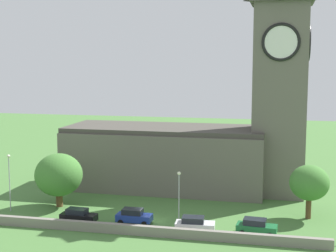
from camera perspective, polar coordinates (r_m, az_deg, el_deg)
The scene contains 11 objects.
ground_plane at distance 77.83m, azimuth 0.60°, elevation -7.44°, with size 200.00×200.00×0.00m, color #477538.
church at distance 77.57m, azimuth 4.05°, elevation -0.72°, with size 37.32×12.65×32.85m.
quay_barrier at distance 59.14m, azimuth -3.41°, elevation -11.72°, with size 43.14×0.70×1.14m, color gray.
car_black at distance 64.12m, azimuth -10.15°, elevation -9.98°, with size 4.59×2.21×1.79m.
car_blue at distance 62.91m, azimuth -3.90°, elevation -10.18°, with size 4.38×2.15×1.88m.
car_white at distance 59.95m, azimuth 3.03°, elevation -11.09°, with size 4.74×2.57×1.84m.
car_green at distance 59.93m, azimuth 9.99°, elevation -11.19°, with size 4.74×2.54×1.87m.
streetlamp_west_end at distance 70.02m, azimuth -17.59°, elevation -5.21°, with size 0.44×0.44×7.68m.
streetlamp_west_mid at distance 62.11m, azimuth 1.25°, elevation -7.10°, with size 0.44×0.44×6.50m.
tree_riverside_east at distance 70.58m, azimuth -12.31°, elevation -5.45°, with size 6.51×6.51×7.40m.
tree_riverside_west at distance 66.25m, azimuth 15.76°, elevation -6.25°, with size 5.00×5.00×6.91m.
Camera 1 is at (15.29, -58.66, 19.95)m, focal length 53.66 mm.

